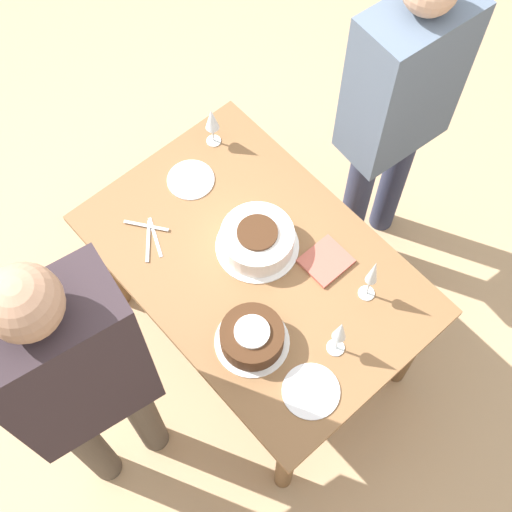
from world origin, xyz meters
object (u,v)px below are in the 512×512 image
Objects in this scene: wine_glass_near at (340,332)px; person_watching at (398,106)px; cake_front_chocolate at (252,337)px; wine_glass_extra at (212,120)px; person_cutting at (80,380)px; cake_center_white at (257,240)px; wine_glass_far at (373,274)px.

wine_glass_near is 0.14× the size of person_watching.
cake_front_chocolate is 0.16× the size of person_watching.
person_cutting is at bearing -59.85° from wine_glass_extra.
person_cutting reaches higher than cake_center_white.
wine_glass_near is at bearing -72.03° from wine_glass_far.
wine_glass_extra reaches higher than cake_center_white.
wine_glass_near reaches higher than cake_center_white.
person_watching reaches higher than cake_front_chocolate.
cake_front_chocolate is 0.99m from person_watching.
wine_glass_extra is (-0.92, 0.24, -0.02)m from wine_glass_near.
cake_front_chocolate is at bearing -135.85° from wine_glass_near.
person_watching is at bearing 90.29° from cake_center_white.
wine_glass_extra is (-0.46, 0.18, 0.08)m from cake_center_white.
wine_glass_extra is at bearing 39.11° from person_cutting.
person_cutting is at bearing -107.75° from wine_glass_far.
wine_glass_far is 1.26× the size of wine_glass_extra.
cake_center_white is at bearing 5.05° from person_watching.
wine_glass_far is at bearing -8.79° from person_cutting.
wine_glass_near is (0.20, 0.20, 0.10)m from cake_front_chocolate.
person_cutting is at bearing -117.48° from wine_glass_near.
wine_glass_near is at bearing -7.41° from cake_center_white.
wine_glass_extra is at bearing -37.42° from person_watching.
wine_glass_far is (-0.07, 0.22, 0.01)m from wine_glass_near.
cake_front_chocolate is 0.15× the size of person_cutting.
wine_glass_near is 0.81m from person_cutting.
wine_glass_near is 1.15× the size of wine_glass_extra.
cake_center_white is at bearing -21.49° from wine_glass_extra.
person_watching is (0.46, 0.50, 0.09)m from wine_glass_extra.
person_watching reaches higher than cake_center_white.
wine_glass_far reaches higher than cake_front_chocolate.
wine_glass_far is (0.39, 0.16, 0.11)m from cake_center_white.
person_watching is (-0.00, 0.69, 0.18)m from cake_center_white.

